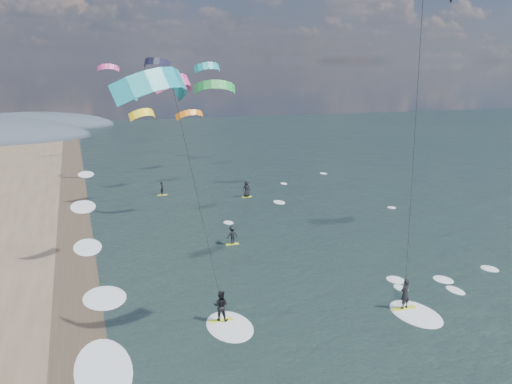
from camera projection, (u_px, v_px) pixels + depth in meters
name	position (u px, v px, depth m)	size (l,w,h in m)	color
wet_sand_strip	(78.00, 336.00, 31.56)	(3.00, 240.00, 0.00)	#382D23
kitesurfer_near_a	(422.00, 50.00, 25.96)	(7.93, 8.39, 19.59)	#CFDD27
kitesurfer_near_b	(191.00, 167.00, 26.42)	(7.15, 9.28, 15.16)	#CFDD27
far_kitesurfers	(227.00, 205.00, 57.09)	(9.95, 20.34, 1.83)	#CFDD27
bg_kite_field	(159.00, 86.00, 71.23)	(13.86, 74.19, 8.15)	black
shoreline_surf	(97.00, 300.00, 36.33)	(2.40, 79.40, 0.11)	white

